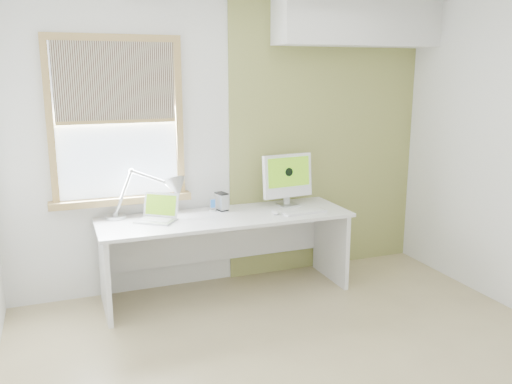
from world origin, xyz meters
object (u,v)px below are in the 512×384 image
external_drive (221,202)px  imac (287,177)px  desk (224,235)px  desk_lamp (165,192)px  laptop (158,214)px

external_drive → imac: imac is taller
desk → desk_lamp: bearing=170.4°
desk → imac: (0.66, 0.10, 0.47)m
desk_lamp → imac: imac is taller
desk_lamp → laptop: size_ratio=1.83×
desk → imac: size_ratio=4.42×
laptop → desk_lamp: bearing=42.3°
imac → external_drive: bearing=176.5°
external_drive → imac: 0.66m
desk → desk_lamp: 0.66m
desk → laptop: (-0.58, 0.01, 0.25)m
desk_lamp → external_drive: 0.54m
desk → external_drive: size_ratio=13.64×
imac → desk_lamp: bearing=-179.4°
laptop → imac: 1.26m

